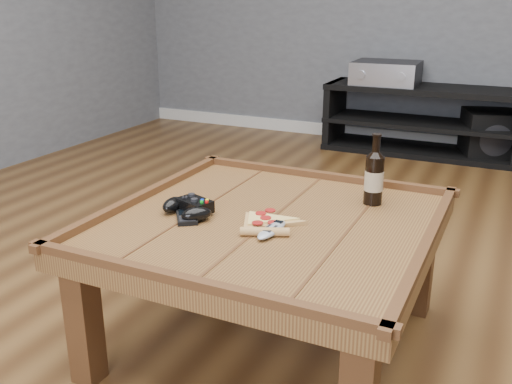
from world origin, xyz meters
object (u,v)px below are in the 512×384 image
at_px(smartphone, 187,217).
at_px(remote_control, 272,230).
at_px(game_controller, 189,207).
at_px(av_receiver, 386,73).
at_px(subwoofer, 489,135).
at_px(coffee_table, 270,237).
at_px(pizza_slice, 266,222).
at_px(beer_bottle, 374,176).
at_px(media_console, 421,121).

distance_m(smartphone, remote_control, 0.29).
distance_m(game_controller, av_receiver, 2.82).
relative_size(av_receiver, subwoofer, 1.08).
distance_m(coffee_table, pizza_slice, 0.08).
xyz_separation_m(beer_bottle, subwoofer, (0.22, 2.51, -0.37)).
relative_size(coffee_table, av_receiver, 2.13).
height_order(remote_control, av_receiver, av_receiver).
bearing_deg(av_receiver, beer_bottle, -79.22).
bearing_deg(media_console, game_controller, -95.16).
height_order(smartphone, remote_control, remote_control).
height_order(beer_bottle, av_receiver, beer_bottle).
xyz_separation_m(beer_bottle, remote_control, (-0.21, -0.38, -0.09)).
bearing_deg(coffee_table, beer_bottle, 48.41).
relative_size(beer_bottle, pizza_slice, 0.80).
distance_m(coffee_table, smartphone, 0.27).
relative_size(smartphone, subwoofer, 0.29).
bearing_deg(subwoofer, remote_control, -117.63).
height_order(media_console, game_controller, game_controller).
relative_size(media_console, beer_bottle, 5.75).
relative_size(media_console, subwoofer, 3.14).
xyz_separation_m(coffee_table, game_controller, (-0.26, -0.08, 0.09)).
relative_size(coffee_table, remote_control, 6.31).
relative_size(game_controller, remote_control, 1.19).
bearing_deg(media_console, pizza_slice, -89.89).
xyz_separation_m(media_console, beer_bottle, (0.25, -2.46, 0.30)).
bearing_deg(smartphone, game_controller, 76.52).
xyz_separation_m(smartphone, remote_control, (0.29, 0.01, 0.00)).
xyz_separation_m(media_console, av_receiver, (-0.29, -0.01, 0.34)).
bearing_deg(subwoofer, pizza_slice, -118.62).
xyz_separation_m(pizza_slice, smartphone, (-0.25, -0.06, -0.00)).
distance_m(media_console, smartphone, 2.88).
xyz_separation_m(game_controller, av_receiver, (-0.03, 2.82, 0.11)).
distance_m(pizza_slice, av_receiver, 2.81).
height_order(media_console, subwoofer, media_console).
xyz_separation_m(smartphone, av_receiver, (-0.04, 2.85, 0.12)).
relative_size(media_console, remote_control, 8.58).
bearing_deg(game_controller, remote_control, 15.85).
xyz_separation_m(coffee_table, media_console, (0.00, 2.75, -0.15)).
bearing_deg(media_console, beer_bottle, -84.10).
xyz_separation_m(remote_control, av_receiver, (-0.33, 2.84, 0.12)).
bearing_deg(subwoofer, smartphone, -123.07).
bearing_deg(beer_bottle, coffee_table, -131.59).
height_order(game_controller, pizza_slice, game_controller).
relative_size(media_console, game_controller, 7.18).
distance_m(beer_bottle, subwoofer, 2.55).
xyz_separation_m(media_console, subwoofer, (0.48, 0.05, -0.07)).
bearing_deg(smartphone, av_receiver, 55.32).
xyz_separation_m(game_controller, smartphone, (0.01, -0.04, -0.02)).
height_order(media_console, av_receiver, av_receiver).
height_order(coffee_table, av_receiver, av_receiver).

